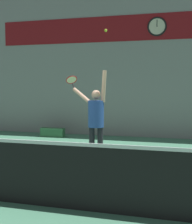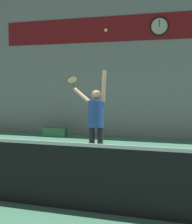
% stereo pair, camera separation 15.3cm
% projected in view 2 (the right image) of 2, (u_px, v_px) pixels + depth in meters
% --- Properties ---
extents(ground_plane, '(18.00, 18.00, 0.00)m').
position_uv_depth(ground_plane, '(43.00, 174.00, 6.17)').
color(ground_plane, '#4C8C6B').
extents(back_wall, '(18.00, 0.10, 5.00)m').
position_uv_depth(back_wall, '(108.00, 64.00, 10.80)').
color(back_wall, gray).
rests_on(back_wall, ground_plane).
extents(sponsor_banner, '(7.71, 0.02, 0.86)m').
position_uv_depth(sponsor_banner, '(107.00, 29.00, 10.64)').
color(sponsor_banner, maroon).
extents(scoreboard_clock, '(0.63, 0.06, 0.63)m').
position_uv_depth(scoreboard_clock, '(159.00, 26.00, 10.12)').
color(scoreboard_clock, beige).
extents(tennis_player, '(0.99, 0.65, 2.09)m').
position_uv_depth(tennis_player, '(96.00, 117.00, 7.19)').
color(tennis_player, black).
rests_on(tennis_player, ground_plane).
extents(tennis_racket, '(0.37, 0.37, 0.35)m').
position_uv_depth(tennis_racket, '(72.00, 80.00, 7.89)').
color(tennis_racket, black).
extents(tennis_ball, '(0.07, 0.07, 0.07)m').
position_uv_depth(tennis_ball, '(106.00, 30.00, 6.87)').
color(tennis_ball, '#CCDB2D').
extents(equipment_bag, '(0.82, 0.26, 0.30)m').
position_uv_depth(equipment_bag, '(55.00, 132.00, 10.69)').
color(equipment_bag, '#33663F').
rests_on(equipment_bag, ground_plane).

